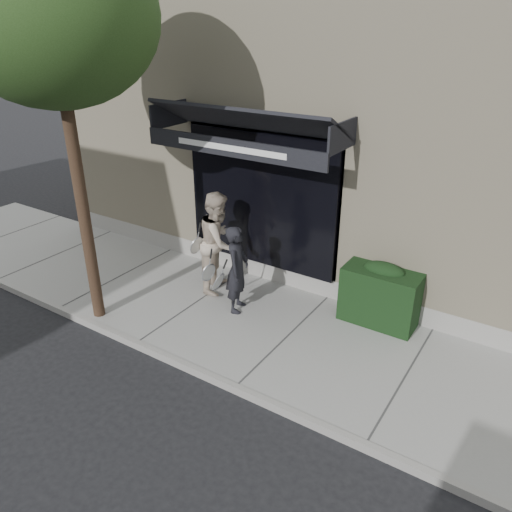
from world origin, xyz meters
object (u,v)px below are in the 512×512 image
Objects in this scene: hedge at (381,294)px; pedestrian_front at (237,269)px; pedestrian_back at (219,242)px; street_tree at (52,17)px.

hedge is 0.80× the size of pedestrian_front.
pedestrian_back reaches higher than pedestrian_front.
pedestrian_front is (1.99, 1.52, -4.05)m from street_tree.
pedestrian_back is (-3.07, -0.54, 0.45)m from hedge.
street_tree is at bearing -121.58° from pedestrian_back.
hedge is 3.15m from pedestrian_back.
street_tree is at bearing -142.53° from pedestrian_front.
pedestrian_front is at bearing 37.47° from street_tree.
pedestrian_back is at bearing -169.93° from hedge.
hedge is at bearing 30.67° from street_tree.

